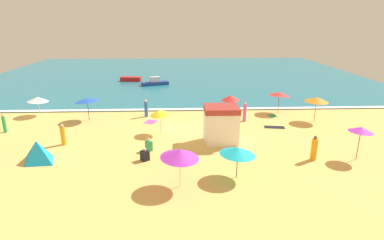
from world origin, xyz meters
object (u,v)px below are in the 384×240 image
Objects in this scene: beach_umbrella_5 at (180,154)px; beachgoer_1 at (63,135)px; beach_umbrella_3 at (38,99)px; beachgoer_5 at (314,149)px; beach_umbrella_4 at (160,112)px; beach_umbrella_7 at (230,98)px; beach_umbrella_9 at (238,151)px; beachgoer_6 at (245,112)px; lifeguard_cabana at (221,124)px; beach_umbrella_8 at (361,130)px; beach_umbrella_0 at (87,100)px; beachgoer_2 at (146,109)px; small_boat_0 at (131,79)px; beach_tent at (38,151)px; small_boat_1 at (155,82)px; beach_umbrella_1 at (317,100)px; beachgoer_4 at (145,155)px; beachgoer_0 at (4,124)px; beachgoer_3 at (149,145)px.

beachgoer_1 is (-8.61, 6.49, -1.24)m from beach_umbrella_5.
beach_umbrella_3 is 1.42× the size of beachgoer_5.
beach_umbrella_4 is 8.21m from beach_umbrella_7.
beachgoer_6 is (2.60, 10.55, -0.84)m from beach_umbrella_9.
lifeguard_cabana reaches higher than beachgoer_5.
beach_umbrella_0 is at bearing 155.23° from beach_umbrella_8.
small_boat_0 is at bearing 102.76° from beachgoer_2.
beach_tent is 1.38× the size of beachgoer_6.
lifeguard_cabana is 1.68× the size of beachgoer_2.
beach_umbrella_4 is at bearing -142.09° from beach_umbrella_7.
small_boat_0 is 0.80× the size of small_boat_1.
beachgoer_2 is at bearing 10.27° from beach_umbrella_0.
beachgoer_1 is at bearing -167.32° from beach_umbrella_1.
lifeguard_cabana is at bearing -104.51° from beach_umbrella_7.
beach_umbrella_9 is at bearing -24.98° from beachgoer_1.
beach_umbrella_8 reaches higher than beachgoer_4.
beach_umbrella_8 is at bearing -23.54° from beach_umbrella_3.
beachgoer_5 is (10.37, -5.44, -1.02)m from beach_umbrella_4.
beach_umbrella_5 is 1.83× the size of beachgoer_1.
beach_umbrella_5 is 9.44m from beachgoer_5.
beach_umbrella_0 is at bearing 151.71° from beachgoer_5.
beachgoer_2 is at bearing 117.72° from beach_umbrella_9.
small_boat_1 is at bearing 119.50° from beachgoer_6.
beach_umbrella_7 is at bearing 162.06° from beach_umbrella_1.
beachgoer_5 is (8.83, 3.11, -1.20)m from beach_umbrella_5.
beachgoer_0 is (-12.82, 0.85, -1.05)m from beach_umbrella_4.
beach_tent is 2.90m from beachgoer_1.
beach_umbrella_9 reaches higher than beachgoer_6.
beach_umbrella_4 reaches higher than beachgoer_0.
beach_umbrella_1 is 1.78× the size of beachgoer_1.
beachgoer_0 is at bearing 154.01° from beachgoer_4.
small_boat_1 is at bearing 95.38° from beach_umbrella_4.
beach_umbrella_9 reaches higher than beach_umbrella_7.
beach_umbrella_0 is 1.90× the size of beachgoer_0.
beach_umbrella_0 is 19.53m from beachgoer_5.
beach_umbrella_7 is 2.44× the size of beachgoer_3.
beach_umbrella_8 is (20.08, -9.27, 0.16)m from beach_umbrella_0.
beach_tent is at bearing -160.78° from beach_umbrella_1.
beachgoer_3 is (-7.12, -8.52, -1.27)m from beach_umbrella_7.
beach_tent is at bearing -67.90° from beach_umbrella_3.
beachgoer_3 is (11.31, -9.01, -1.20)m from beach_umbrella_3.
beach_umbrella_3 is 11.27m from beach_tent.
beach_umbrella_0 is (-11.44, 5.83, 0.51)m from lifeguard_cabana.
beachgoer_1 is at bearing -57.22° from beach_umbrella_3.
beach_umbrella_9 is at bearing -87.68° from lifeguard_cabana.
beachgoer_3 is 22.89m from small_boat_1.
beach_umbrella_4 is 1.45× the size of beachgoer_0.
beach_umbrella_4 is 9.20m from beach_tent.
beach_umbrella_4 is at bearing 16.22° from beachgoer_1.
beach_umbrella_0 reaches higher than beachgoer_2.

